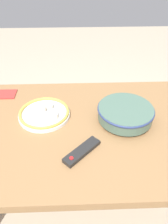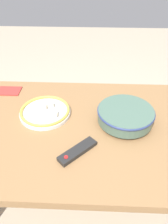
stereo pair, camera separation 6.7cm
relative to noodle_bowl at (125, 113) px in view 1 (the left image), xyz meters
The scene contains 6 objects.
ground_plane 0.82m from the noodle_bowl, ahead, with size 8.00×8.00×0.00m, color #B7A88E.
dining_table 0.26m from the noodle_bowl, ahead, with size 1.45×0.80×0.75m.
noodle_bowl is the anchor object (origin of this frame).
food_plate 0.40m from the noodle_bowl, ahead, with size 0.26×0.26×0.04m.
tv_remote 0.30m from the noodle_bowl, 43.81° to the left, with size 0.16×0.16×0.02m.
folded_napkin 0.70m from the noodle_bowl, 20.94° to the right, with size 0.14×0.09×0.01m.
Camera 1 is at (0.01, 0.79, 1.45)m, focal length 35.00 mm.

